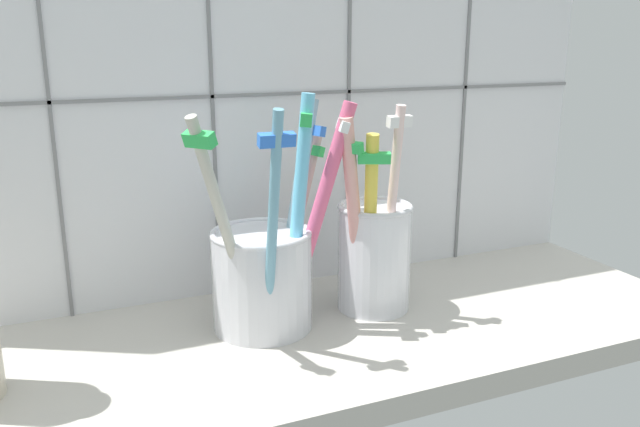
# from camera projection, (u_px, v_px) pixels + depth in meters

# --- Properties ---
(counter_slab) EXTENTS (0.64, 0.22, 0.02)m
(counter_slab) POSITION_uv_depth(u_px,v_px,m) (333.00, 340.00, 0.53)
(counter_slab) COLOR #BCB7AD
(counter_slab) RESTS_ON ground
(tile_wall_back) EXTENTS (0.64, 0.02, 0.45)m
(tile_wall_back) POSITION_uv_depth(u_px,v_px,m) (279.00, 62.00, 0.58)
(tile_wall_back) COLOR white
(tile_wall_back) RESTS_ON ground
(toothbrush_cup_left) EXTENTS (0.14, 0.11, 0.19)m
(toothbrush_cup_left) POSITION_uv_depth(u_px,v_px,m) (266.00, 268.00, 0.52)
(toothbrush_cup_left) COLOR silver
(toothbrush_cup_left) RESTS_ON counter_slab
(toothbrush_cup_right) EXTENTS (0.08, 0.06, 0.18)m
(toothbrush_cup_right) POSITION_uv_depth(u_px,v_px,m) (374.00, 250.00, 0.55)
(toothbrush_cup_right) COLOR white
(toothbrush_cup_right) RESTS_ON counter_slab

